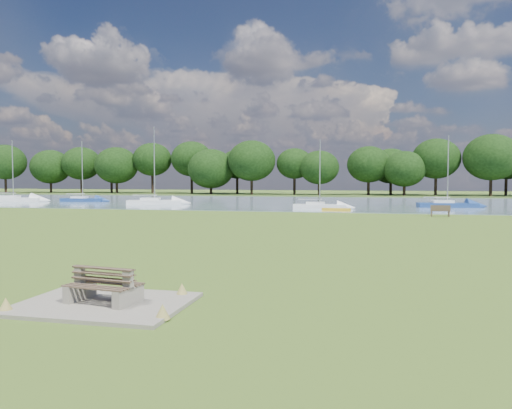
% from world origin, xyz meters
% --- Properties ---
extents(ground, '(220.00, 220.00, 0.00)m').
position_xyz_m(ground, '(0.00, 0.00, 0.00)').
color(ground, '#556A29').
extents(river, '(220.00, 40.00, 0.10)m').
position_xyz_m(river, '(0.00, 42.00, 0.00)').
color(river, slate).
rests_on(river, ground).
extents(far_bank, '(220.00, 20.00, 0.40)m').
position_xyz_m(far_bank, '(0.00, 72.00, 0.00)').
color(far_bank, '#4C6626').
rests_on(far_bank, ground).
extents(concrete_pad, '(4.20, 3.20, 0.10)m').
position_xyz_m(concrete_pad, '(0.00, -14.00, 0.05)').
color(concrete_pad, gray).
rests_on(concrete_pad, ground).
extents(bench_pair, '(1.92, 1.29, 0.96)m').
position_xyz_m(bench_pair, '(0.00, -14.00, 0.49)').
color(bench_pair, gray).
rests_on(bench_pair, concrete_pad).
extents(riverbank_bench, '(1.61, 0.52, 0.98)m').
position_xyz_m(riverbank_bench, '(12.26, 19.26, 0.49)').
color(riverbank_bench, brown).
rests_on(riverbank_bench, ground).
extents(kayak, '(2.83, 0.86, 0.28)m').
position_xyz_m(kayak, '(3.20, 24.00, 0.19)').
color(kayak, yellow).
rests_on(kayak, river).
extents(tree_line, '(145.05, 8.46, 10.24)m').
position_xyz_m(tree_line, '(1.21, 68.00, 6.13)').
color(tree_line, black).
rests_on(tree_line, far_bank).
extents(sailboat_1, '(6.88, 3.59, 9.53)m').
position_xyz_m(sailboat_1, '(-19.55, 31.52, 0.54)').
color(sailboat_1, white).
rests_on(sailboat_1, river).
extents(sailboat_2, '(5.96, 2.50, 8.22)m').
position_xyz_m(sailboat_2, '(-31.83, 35.29, 0.51)').
color(sailboat_2, navy).
rests_on(sailboat_2, river).
extents(sailboat_4, '(7.73, 4.14, 8.40)m').
position_xyz_m(sailboat_4, '(-41.52, 33.72, 0.54)').
color(sailboat_4, white).
rests_on(sailboat_4, river).
extents(sailboat_5, '(6.51, 2.61, 7.93)m').
position_xyz_m(sailboat_5, '(14.61, 32.83, 0.51)').
color(sailboat_5, navy).
rests_on(sailboat_5, river).
extents(sailboat_6, '(5.64, 1.92, 7.32)m').
position_xyz_m(sailboat_6, '(1.16, 27.35, 0.47)').
color(sailboat_6, white).
rests_on(sailboat_6, river).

